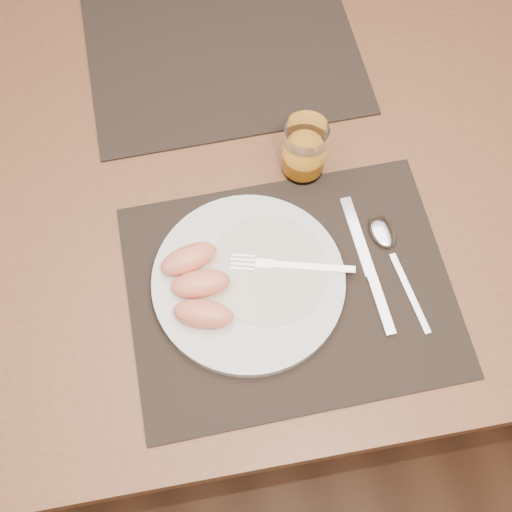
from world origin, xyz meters
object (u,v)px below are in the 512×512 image
object	(u,v)px
placemat_near	(290,290)
table	(244,190)
placemat_far	(223,53)
plate	(249,281)
juice_glass	(304,151)
fork	(281,265)
knife	(371,275)
spoon	(386,240)

from	to	relation	value
placemat_near	table	bearing A→B (deg)	97.54
placemat_far	plate	world-z (taller)	plate
table	placemat_far	distance (m)	0.24
placemat_far	juice_glass	bearing A→B (deg)	-71.12
fork	juice_glass	xyz separation A→B (m)	(0.07, 0.16, 0.03)
table	plate	distance (m)	0.22
placemat_near	placemat_far	bearing A→B (deg)	93.31
fork	plate	bearing A→B (deg)	-165.86
placemat_near	knife	size ratio (longest dim) A/B	2.04
knife	table	bearing A→B (deg)	123.45
spoon	knife	bearing A→B (deg)	-125.21
plate	spoon	size ratio (longest dim) A/B	1.41
placemat_near	knife	distance (m)	0.12
placemat_far	juice_glass	xyz separation A→B (m)	(0.08, -0.25, 0.05)
fork	spoon	world-z (taller)	fork
spoon	fork	bearing A→B (deg)	-173.73
plate	juice_glass	size ratio (longest dim) A/B	2.75
placemat_near	knife	world-z (taller)	knife
spoon	juice_glass	distance (m)	0.18
table	plate	bearing A→B (deg)	-97.53
placemat_near	juice_glass	bearing A→B (deg)	73.18
plate	table	bearing A→B (deg)	82.47
spoon	juice_glass	bearing A→B (deg)	122.45
table	placemat_near	distance (m)	0.24
knife	juice_glass	xyz separation A→B (m)	(-0.06, 0.19, 0.04)
placemat_far	knife	size ratio (longest dim) A/B	2.04
placemat_near	spoon	world-z (taller)	spoon
plate	fork	xyz separation A→B (m)	(0.05, 0.01, 0.01)
placemat_far	knife	xyz separation A→B (m)	(0.14, -0.44, 0.00)
placemat_far	knife	distance (m)	0.46
knife	spoon	size ratio (longest dim) A/B	1.15
placemat_near	juice_glass	world-z (taller)	juice_glass
table	fork	bearing A→B (deg)	-83.31
spoon	plate	bearing A→B (deg)	-171.84
placemat_far	plate	distance (m)	0.42
table	knife	size ratio (longest dim) A/B	6.35
placemat_far	table	bearing A→B (deg)	-90.96
juice_glass	table	bearing A→B (deg)	163.53
knife	juice_glass	size ratio (longest dim) A/B	2.24
placemat_far	spoon	bearing A→B (deg)	-65.71
fork	knife	distance (m)	0.13
plate	knife	world-z (taller)	plate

